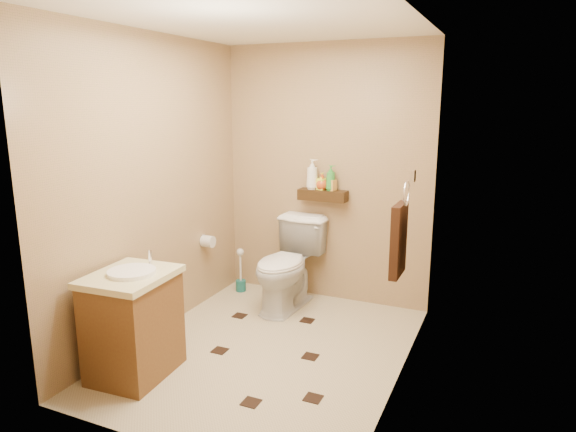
% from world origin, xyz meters
% --- Properties ---
extents(ground, '(2.50, 2.50, 0.00)m').
position_xyz_m(ground, '(0.00, 0.00, 0.00)').
color(ground, '#C0B18C').
rests_on(ground, ground).
extents(wall_back, '(2.00, 0.04, 2.40)m').
position_xyz_m(wall_back, '(0.00, 1.25, 1.20)').
color(wall_back, '#9E7C5A').
rests_on(wall_back, ground).
extents(wall_front, '(2.00, 0.04, 2.40)m').
position_xyz_m(wall_front, '(0.00, -1.25, 1.20)').
color(wall_front, '#9E7C5A').
rests_on(wall_front, ground).
extents(wall_left, '(0.04, 2.50, 2.40)m').
position_xyz_m(wall_left, '(-1.00, 0.00, 1.20)').
color(wall_left, '#9E7C5A').
rests_on(wall_left, ground).
extents(wall_right, '(0.04, 2.50, 2.40)m').
position_xyz_m(wall_right, '(1.00, 0.00, 1.20)').
color(wall_right, '#9E7C5A').
rests_on(wall_right, ground).
extents(ceiling, '(2.00, 2.50, 0.02)m').
position_xyz_m(ceiling, '(0.00, 0.00, 2.40)').
color(ceiling, white).
rests_on(ceiling, wall_back).
extents(wall_shelf, '(0.46, 0.14, 0.10)m').
position_xyz_m(wall_shelf, '(0.00, 1.17, 1.02)').
color(wall_shelf, '#311E0D').
rests_on(wall_shelf, wall_back).
extents(floor_accents, '(1.18, 1.42, 0.01)m').
position_xyz_m(floor_accents, '(0.05, -0.03, 0.00)').
color(floor_accents, black).
rests_on(floor_accents, ground).
extents(toilet, '(0.51, 0.84, 0.82)m').
position_xyz_m(toilet, '(-0.21, 0.83, 0.41)').
color(toilet, white).
rests_on(toilet, ground).
extents(vanity, '(0.54, 0.64, 0.86)m').
position_xyz_m(vanity, '(-0.70, -0.68, 0.38)').
color(vanity, brown).
rests_on(vanity, ground).
extents(toilet_brush, '(0.10, 0.10, 0.44)m').
position_xyz_m(toilet_brush, '(-0.81, 1.03, 0.16)').
color(toilet_brush, '#175C5A').
rests_on(toilet_brush, ground).
extents(towel_ring, '(0.12, 0.30, 0.76)m').
position_xyz_m(towel_ring, '(0.91, 0.25, 0.95)').
color(towel_ring, silver).
rests_on(towel_ring, wall_right).
extents(toilet_paper, '(0.12, 0.11, 0.12)m').
position_xyz_m(toilet_paper, '(-0.94, 0.65, 0.60)').
color(toilet_paper, silver).
rests_on(toilet_paper, wall_left).
extents(bottle_a, '(0.11, 0.11, 0.28)m').
position_xyz_m(bottle_a, '(-0.11, 1.17, 1.21)').
color(bottle_a, white).
rests_on(bottle_a, wall_shelf).
extents(bottle_b, '(0.09, 0.09, 0.16)m').
position_xyz_m(bottle_b, '(-0.01, 1.17, 1.15)').
color(bottle_b, yellow).
rests_on(bottle_b, wall_shelf).
extents(bottle_c, '(0.14, 0.14, 0.15)m').
position_xyz_m(bottle_c, '(-0.01, 1.17, 1.14)').
color(bottle_c, '#BA4515').
rests_on(bottle_c, wall_shelf).
extents(bottle_d, '(0.10, 0.10, 0.24)m').
position_xyz_m(bottle_d, '(0.08, 1.17, 1.19)').
color(bottle_d, green).
rests_on(bottle_d, wall_shelf).
extents(bottle_e, '(0.08, 0.09, 0.15)m').
position_xyz_m(bottle_e, '(0.09, 1.17, 1.15)').
color(bottle_e, gold).
rests_on(bottle_e, wall_shelf).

